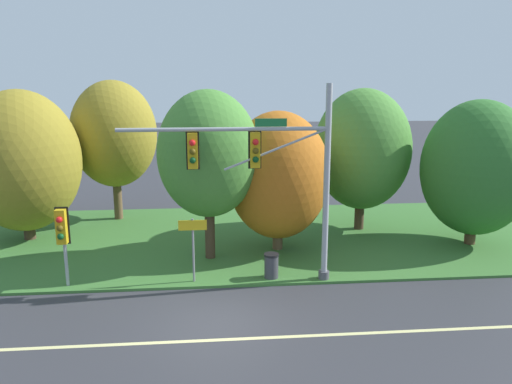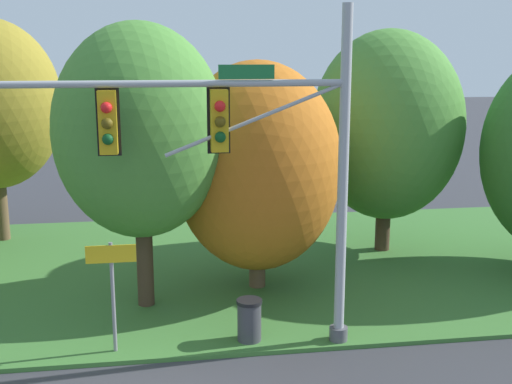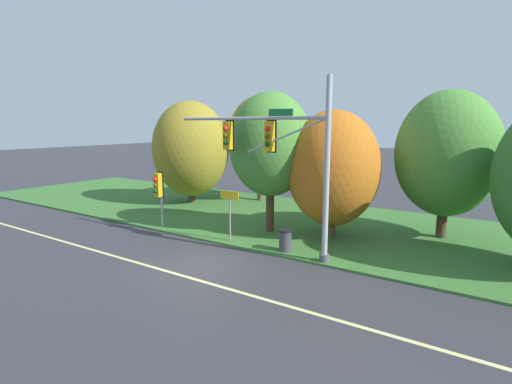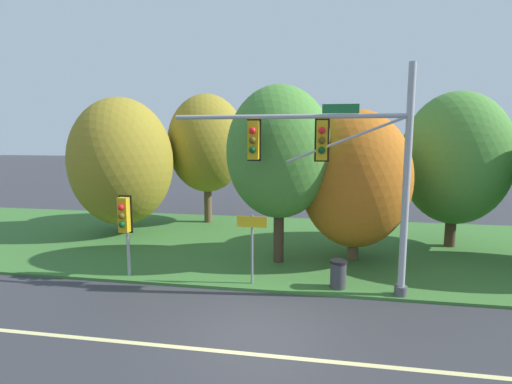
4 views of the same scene
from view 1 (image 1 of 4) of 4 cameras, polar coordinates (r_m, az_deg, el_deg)
ground_plane at (r=16.00m, az=-4.26°, el=-14.44°), size 160.00×160.00×0.00m
lane_stripe at (r=14.94m, az=-4.17°, el=-16.50°), size 36.00×0.16×0.01m
grass_verge at (r=23.64m, az=-4.63°, el=-5.30°), size 48.00×11.50×0.10m
traffic_signal_mast at (r=17.45m, az=1.69°, el=2.88°), size 7.46×0.49×7.10m
pedestrian_signal_near_kerb at (r=18.62m, az=-21.29°, el=-4.17°), size 0.46×0.55×2.91m
route_sign_post at (r=18.14m, az=-7.21°, el=-5.44°), size 1.01×0.08×2.37m
tree_nearest_road at (r=24.86m, az=-25.12°, el=3.20°), size 5.12×5.12×6.86m
tree_left_of_mast at (r=26.96m, az=-15.93°, el=6.36°), size 4.39×4.39×7.27m
tree_behind_signpost at (r=19.99m, az=-5.47°, el=4.30°), size 4.07×4.07×6.88m
tree_mid_verge at (r=21.21m, az=2.55°, el=1.90°), size 4.36×4.36×5.99m
tree_tall_centre at (r=24.66m, az=12.04°, el=4.76°), size 4.65×4.65×6.88m
tree_right_far at (r=23.91m, az=23.89°, el=2.51°), size 4.76×4.76×6.44m
trash_bin at (r=18.73m, az=1.77°, el=-8.40°), size 0.56×0.56×0.93m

